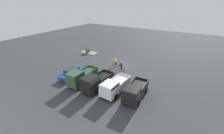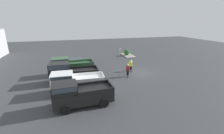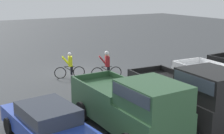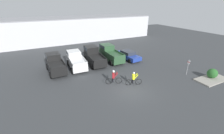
{
  "view_description": "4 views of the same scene",
  "coord_description": "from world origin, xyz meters",
  "px_view_note": "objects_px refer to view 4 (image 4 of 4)",
  "views": [
    {
      "loc": [
        -12.07,
        23.73,
        11.65
      ],
      "look_at": [
        -0.23,
        4.02,
        1.2
      ],
      "focal_mm": 24.0,
      "sensor_mm": 36.0,
      "label": 1
    },
    {
      "loc": [
        -17.93,
        9.19,
        6.96
      ],
      "look_at": [
        -0.23,
        4.02,
        1.2
      ],
      "focal_mm": 24.0,
      "sensor_mm": 36.0,
      "label": 2
    },
    {
      "loc": [
        8.0,
        17.95,
        5.17
      ],
      "look_at": [
        -0.23,
        4.02,
        1.2
      ],
      "focal_mm": 50.0,
      "sensor_mm": 36.0,
      "label": 3
    },
    {
      "loc": [
        -7.9,
        -11.21,
        8.53
      ],
      "look_at": [
        -0.23,
        4.02,
        1.2
      ],
      "focal_mm": 24.0,
      "sensor_mm": 36.0,
      "label": 4
    }
  ],
  "objects_px": {
    "cyclist_0": "(134,79)",
    "fire_lane_sign": "(188,66)",
    "pickup_truck_2": "(93,55)",
    "shrub": "(212,73)",
    "pickup_truck_0": "(55,63)",
    "cyclist_1": "(114,77)",
    "pickup_truck_1": "(76,60)",
    "pickup_truck_3": "(110,53)",
    "sedan_0": "(128,55)"
  },
  "relations": [
    {
      "from": "shrub",
      "to": "pickup_truck_2",
      "type": "bearing_deg",
      "value": 133.45
    },
    {
      "from": "pickup_truck_3",
      "to": "shrub",
      "type": "bearing_deg",
      "value": -54.5
    },
    {
      "from": "cyclist_1",
      "to": "fire_lane_sign",
      "type": "height_order",
      "value": "fire_lane_sign"
    },
    {
      "from": "fire_lane_sign",
      "to": "pickup_truck_2",
      "type": "bearing_deg",
      "value": 134.19
    },
    {
      "from": "sedan_0",
      "to": "cyclist_1",
      "type": "xyz_separation_m",
      "value": [
        -5.82,
        -6.18,
        0.17
      ]
    },
    {
      "from": "cyclist_0",
      "to": "fire_lane_sign",
      "type": "bearing_deg",
      "value": -7.17
    },
    {
      "from": "cyclist_0",
      "to": "shrub",
      "type": "distance_m",
      "value": 9.78
    },
    {
      "from": "pickup_truck_0",
      "to": "sedan_0",
      "type": "bearing_deg",
      "value": -1.97
    },
    {
      "from": "pickup_truck_0",
      "to": "sedan_0",
      "type": "relative_size",
      "value": 1.02
    },
    {
      "from": "pickup_truck_2",
      "to": "fire_lane_sign",
      "type": "xyz_separation_m",
      "value": [
        9.15,
        -9.41,
        0.06
      ]
    },
    {
      "from": "pickup_truck_2",
      "to": "cyclist_1",
      "type": "bearing_deg",
      "value": -91.98
    },
    {
      "from": "pickup_truck_2",
      "to": "sedan_0",
      "type": "bearing_deg",
      "value": -10.61
    },
    {
      "from": "cyclist_1",
      "to": "fire_lane_sign",
      "type": "xyz_separation_m",
      "value": [
        9.4,
        -2.18,
        0.39
      ]
    },
    {
      "from": "cyclist_1",
      "to": "shrub",
      "type": "bearing_deg",
      "value": -21.04
    },
    {
      "from": "pickup_truck_2",
      "to": "cyclist_1",
      "type": "height_order",
      "value": "pickup_truck_2"
    },
    {
      "from": "pickup_truck_1",
      "to": "fire_lane_sign",
      "type": "xyz_separation_m",
      "value": [
        11.96,
        -8.95,
        0.18
      ]
    },
    {
      "from": "shrub",
      "to": "cyclist_1",
      "type": "bearing_deg",
      "value": 158.96
    },
    {
      "from": "sedan_0",
      "to": "cyclist_1",
      "type": "height_order",
      "value": "cyclist_1"
    },
    {
      "from": "sedan_0",
      "to": "cyclist_0",
      "type": "bearing_deg",
      "value": -118.05
    },
    {
      "from": "pickup_truck_0",
      "to": "cyclist_1",
      "type": "xyz_separation_m",
      "value": [
        5.39,
        -6.57,
        -0.26
      ]
    },
    {
      "from": "sedan_0",
      "to": "cyclist_1",
      "type": "relative_size",
      "value": 2.75
    },
    {
      "from": "pickup_truck_2",
      "to": "shrub",
      "type": "distance_m",
      "value": 15.87
    },
    {
      "from": "fire_lane_sign",
      "to": "shrub",
      "type": "height_order",
      "value": "fire_lane_sign"
    },
    {
      "from": "pickup_truck_1",
      "to": "fire_lane_sign",
      "type": "height_order",
      "value": "fire_lane_sign"
    },
    {
      "from": "pickup_truck_0",
      "to": "fire_lane_sign",
      "type": "height_order",
      "value": "pickup_truck_0"
    },
    {
      "from": "pickup_truck_1",
      "to": "pickup_truck_0",
      "type": "bearing_deg",
      "value": -175.93
    },
    {
      "from": "pickup_truck_2",
      "to": "pickup_truck_1",
      "type": "bearing_deg",
      "value": -170.77
    },
    {
      "from": "pickup_truck_1",
      "to": "cyclist_0",
      "type": "bearing_deg",
      "value": -61.03
    },
    {
      "from": "pickup_truck_2",
      "to": "sedan_0",
      "type": "distance_m",
      "value": 5.69
    },
    {
      "from": "fire_lane_sign",
      "to": "pickup_truck_3",
      "type": "bearing_deg",
      "value": 124.42
    },
    {
      "from": "pickup_truck_3",
      "to": "cyclist_0",
      "type": "relative_size",
      "value": 3.07
    },
    {
      "from": "pickup_truck_1",
      "to": "fire_lane_sign",
      "type": "relative_size",
      "value": 2.52
    },
    {
      "from": "pickup_truck_1",
      "to": "shrub",
      "type": "relative_size",
      "value": 4.51
    },
    {
      "from": "pickup_truck_1",
      "to": "pickup_truck_2",
      "type": "relative_size",
      "value": 0.94
    },
    {
      "from": "pickup_truck_0",
      "to": "cyclist_0",
      "type": "xyz_separation_m",
      "value": [
        7.26,
        -7.8,
        -0.35
      ]
    },
    {
      "from": "pickup_truck_0",
      "to": "pickup_truck_3",
      "type": "relative_size",
      "value": 0.92
    },
    {
      "from": "pickup_truck_1",
      "to": "sedan_0",
      "type": "height_order",
      "value": "pickup_truck_1"
    },
    {
      "from": "pickup_truck_0",
      "to": "pickup_truck_3",
      "type": "height_order",
      "value": "pickup_truck_3"
    },
    {
      "from": "pickup_truck_2",
      "to": "fire_lane_sign",
      "type": "distance_m",
      "value": 13.12
    },
    {
      "from": "pickup_truck_2",
      "to": "cyclist_0",
      "type": "xyz_separation_m",
      "value": [
        1.62,
        -8.46,
        -0.42
      ]
    },
    {
      "from": "cyclist_0",
      "to": "cyclist_1",
      "type": "height_order",
      "value": "cyclist_1"
    },
    {
      "from": "cyclist_0",
      "to": "fire_lane_sign",
      "type": "height_order",
      "value": "fire_lane_sign"
    },
    {
      "from": "shrub",
      "to": "cyclist_0",
      "type": "bearing_deg",
      "value": 161.78
    },
    {
      "from": "pickup_truck_1",
      "to": "fire_lane_sign",
      "type": "bearing_deg",
      "value": -36.82
    },
    {
      "from": "cyclist_1",
      "to": "shrub",
      "type": "xyz_separation_m",
      "value": [
        11.16,
        -4.29,
        -0.14
      ]
    },
    {
      "from": "pickup_truck_1",
      "to": "pickup_truck_3",
      "type": "distance_m",
      "value": 5.59
    },
    {
      "from": "sedan_0",
      "to": "pickup_truck_3",
      "type": "bearing_deg",
      "value": 161.37
    },
    {
      "from": "cyclist_0",
      "to": "shrub",
      "type": "relative_size",
      "value": 1.51
    },
    {
      "from": "pickup_truck_3",
      "to": "shrub",
      "type": "distance_m",
      "value": 14.04
    },
    {
      "from": "cyclist_0",
      "to": "cyclist_1",
      "type": "distance_m",
      "value": 2.24
    }
  ]
}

